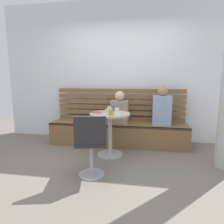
% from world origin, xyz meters
% --- Properties ---
extents(ground, '(8.00, 8.00, 0.00)m').
position_xyz_m(ground, '(0.00, 0.00, 0.00)').
color(ground, '#70665B').
extents(back_wall, '(5.20, 0.10, 2.90)m').
position_xyz_m(back_wall, '(0.00, 1.64, 1.45)').
color(back_wall, silver).
rests_on(back_wall, ground).
extents(booth_bench, '(2.70, 0.52, 0.44)m').
position_xyz_m(booth_bench, '(0.00, 1.20, 0.22)').
color(booth_bench, brown).
rests_on(booth_bench, ground).
extents(booth_backrest, '(2.65, 0.04, 0.67)m').
position_xyz_m(booth_backrest, '(0.00, 1.44, 0.78)').
color(booth_backrest, brown).
rests_on(booth_backrest, booth_bench).
extents(cafe_table, '(0.68, 0.68, 0.74)m').
position_xyz_m(cafe_table, '(-0.05, 0.61, 0.52)').
color(cafe_table, '#ADADB2').
rests_on(cafe_table, ground).
extents(white_chair, '(0.48, 0.48, 0.85)m').
position_xyz_m(white_chair, '(-0.16, -0.21, 0.46)').
color(white_chair, '#ADADB2').
rests_on(white_chair, ground).
extents(person_adult, '(0.34, 0.22, 0.74)m').
position_xyz_m(person_adult, '(0.84, 1.17, 0.77)').
color(person_adult, '#8C9EC6').
rests_on(person_adult, booth_bench).
extents(person_child_left, '(0.34, 0.22, 0.63)m').
position_xyz_m(person_child_left, '(0.03, 1.20, 0.72)').
color(person_child_left, '#9E7F6B').
rests_on(person_child_left, booth_bench).
extents(cup_water_clear, '(0.07, 0.07, 0.11)m').
position_xyz_m(cup_water_clear, '(-0.06, 0.60, 0.80)').
color(cup_water_clear, white).
rests_on(cup_water_clear, cafe_table).
extents(cup_glass_short, '(0.08, 0.08, 0.08)m').
position_xyz_m(cup_glass_short, '(0.06, 0.69, 0.78)').
color(cup_glass_short, silver).
rests_on(cup_glass_short, cafe_table).
extents(cup_mug_blue, '(0.08, 0.08, 0.09)m').
position_xyz_m(cup_mug_blue, '(-0.04, 0.86, 0.79)').
color(cup_mug_blue, '#3D5B9E').
rests_on(cup_mug_blue, cafe_table).
extents(cup_tumbler_orange, '(0.07, 0.07, 0.10)m').
position_xyz_m(cup_tumbler_orange, '(0.00, 0.41, 0.79)').
color(cup_tumbler_orange, orange).
rests_on(cup_tumbler_orange, cafe_table).
extents(cup_espresso_small, '(0.06, 0.06, 0.05)m').
position_xyz_m(cup_espresso_small, '(-0.12, 0.68, 0.77)').
color(cup_espresso_small, silver).
rests_on(cup_espresso_small, cafe_table).
extents(plate_small, '(0.17, 0.17, 0.01)m').
position_xyz_m(plate_small, '(-0.28, 0.60, 0.75)').
color(plate_small, '#DB4C42').
rests_on(plate_small, cafe_table).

